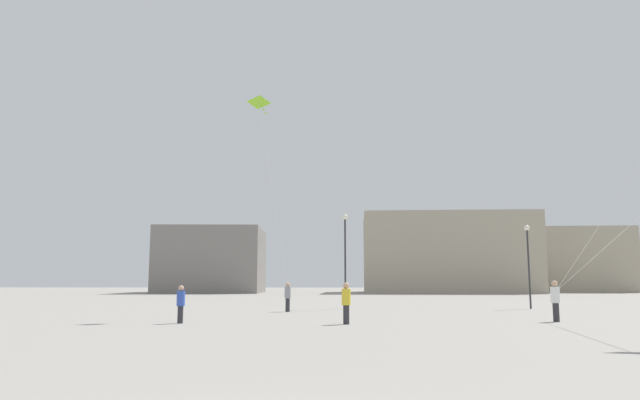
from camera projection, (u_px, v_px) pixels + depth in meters
name	position (u px, v px, depth m)	size (l,w,h in m)	color
person_in_blue	(181.00, 302.00, 24.92)	(0.35, 0.35, 1.61)	#2D2D33
person_in_white	(555.00, 299.00, 25.84)	(0.40, 0.40, 1.82)	#2D2D33
person_in_grey	(288.00, 296.00, 34.18)	(0.37, 0.37, 1.71)	#2D2D33
person_in_yellow	(346.00, 301.00, 24.41)	(0.38, 0.38, 1.74)	#2D2D33
kite_lime_delta	(260.00, 110.00, 30.99)	(1.71, 5.21, 10.19)	#8CD12D
building_left_hall	(213.00, 261.00, 89.63)	(16.12, 17.23, 9.73)	gray
building_centre_hall	(446.00, 254.00, 89.34)	(25.54, 17.84, 11.74)	#A39984
building_right_hall	(548.00, 261.00, 95.46)	(23.61, 15.14, 10.19)	#A39984
lamppost_east	(528.00, 253.00, 38.14)	(0.36, 0.36, 5.46)	#2D2D30
lamppost_west	(345.00, 247.00, 38.24)	(0.36, 0.36, 6.20)	#2D2D30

